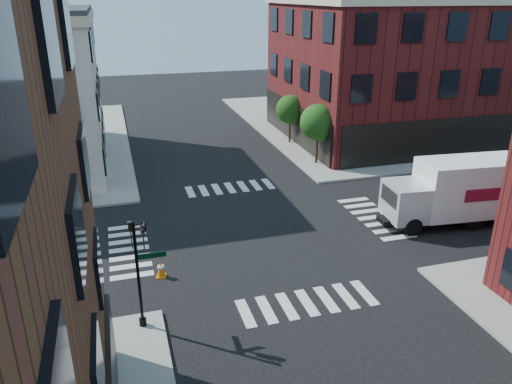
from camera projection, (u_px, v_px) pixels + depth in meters
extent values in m
plane|color=black|center=(260.00, 232.00, 27.38)|extent=(120.00, 120.00, 0.00)
cube|color=gray|center=(396.00, 119.00, 51.53)|extent=(30.00, 30.00, 0.15)
cube|color=#481213|center=(427.00, 68.00, 44.75)|extent=(25.00, 16.00, 12.00)
cylinder|color=black|center=(316.00, 153.00, 37.92)|extent=(0.18, 0.18, 1.47)
cylinder|color=black|center=(317.00, 144.00, 37.64)|extent=(0.12, 0.12, 1.47)
sphere|color=#19390F|center=(318.00, 122.00, 37.02)|extent=(2.69, 2.69, 2.69)
sphere|color=#19390F|center=(321.00, 129.00, 37.20)|extent=(1.85, 1.85, 1.85)
cylinder|color=black|center=(290.00, 134.00, 43.29)|extent=(0.18, 0.18, 1.33)
cylinder|color=black|center=(290.00, 127.00, 43.04)|extent=(0.12, 0.12, 1.33)
sphere|color=#19390F|center=(290.00, 109.00, 42.48)|extent=(2.43, 2.43, 2.43)
sphere|color=#19390F|center=(293.00, 115.00, 42.64)|extent=(1.67, 1.67, 1.67)
cylinder|color=black|center=(138.00, 277.00, 18.70)|extent=(0.12, 0.12, 4.60)
cylinder|color=black|center=(143.00, 322.00, 19.44)|extent=(0.28, 0.28, 0.30)
cube|color=#053819|center=(151.00, 255.00, 18.52)|extent=(1.10, 0.03, 0.22)
cube|color=#053819|center=(135.00, 245.00, 18.78)|extent=(0.03, 1.10, 0.22)
imported|color=black|center=(144.00, 237.00, 18.28)|extent=(0.22, 0.18, 1.10)
imported|color=black|center=(131.00, 236.00, 18.39)|extent=(0.18, 0.22, 1.10)
cube|color=white|center=(470.00, 187.00, 27.95)|extent=(6.06, 3.02, 3.13)
cube|color=maroon|center=(484.00, 195.00, 26.78)|extent=(2.22, 0.23, 0.71)
cube|color=maroon|center=(457.00, 179.00, 29.12)|extent=(2.22, 0.23, 0.71)
cube|color=silver|center=(406.00, 201.00, 27.45)|extent=(2.22, 2.59, 2.02)
cube|color=black|center=(390.00, 196.00, 27.15)|extent=(0.26, 1.92, 0.91)
cube|color=black|center=(446.00, 215.00, 28.33)|extent=(8.15, 1.70, 0.25)
cylinder|color=black|center=(413.00, 227.00, 26.88)|extent=(1.04, 0.44, 1.01)
cylinder|color=black|center=(395.00, 211.00, 28.81)|extent=(1.04, 0.44, 1.01)
cylinder|color=black|center=(473.00, 221.00, 27.55)|extent=(1.04, 0.44, 1.01)
cylinder|color=black|center=(452.00, 206.00, 29.48)|extent=(1.04, 0.44, 1.01)
cylinder|color=black|center=(512.00, 217.00, 27.99)|extent=(1.04, 0.44, 1.01)
cylinder|color=black|center=(489.00, 203.00, 29.93)|extent=(1.04, 0.44, 1.01)
cube|color=orange|center=(161.00, 276.00, 23.09)|extent=(0.52, 0.52, 0.05)
cone|color=orange|center=(161.00, 269.00, 22.95)|extent=(0.50, 0.50, 0.80)
cylinder|color=white|center=(161.00, 267.00, 22.91)|extent=(0.31, 0.31, 0.09)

